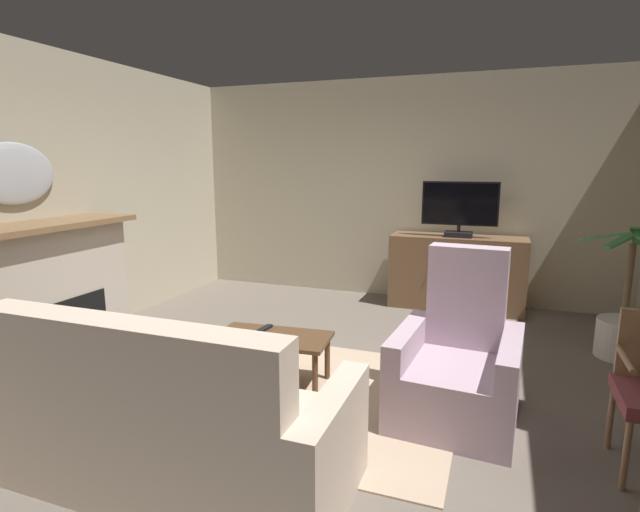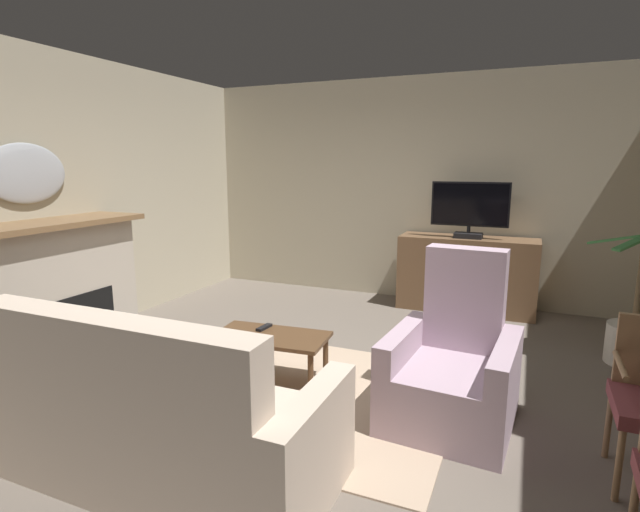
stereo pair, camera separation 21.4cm
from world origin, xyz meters
name	(u,v)px [view 2 (the right image)]	position (x,y,z in m)	size (l,w,h in m)	color
ground_plane	(319,391)	(0.00, 0.00, -0.02)	(6.11, 6.44, 0.04)	#665B51
wall_back	(411,190)	(0.00, 2.97, 1.40)	(6.11, 0.10, 2.80)	#B2A88E
wall_left	(50,200)	(-2.80, 0.00, 1.40)	(0.10, 6.44, 2.80)	#B2A88E
rug_central	(274,386)	(-0.34, -0.11, 0.01)	(2.78, 1.93, 0.01)	tan
fireplace	(58,291)	(-2.48, -0.27, 0.60)	(0.97, 1.66, 1.24)	#4C4C51
wall_mirror_oval	(26,173)	(-2.72, -0.27, 1.65)	(0.06, 0.80, 0.54)	#B2B7BF
tv_cabinet	(466,276)	(0.78, 2.62, 0.42)	(1.57, 0.53, 0.88)	#4A3523
television	(470,208)	(0.78, 2.57, 1.23)	(0.87, 0.20, 0.65)	black
coffee_table	(271,341)	(-0.40, -0.05, 0.35)	(0.93, 0.54, 0.41)	#4C331E
tv_remote	(264,327)	(-0.52, 0.06, 0.42)	(0.17, 0.05, 0.02)	black
sofa_floral	(151,421)	(-0.43, -1.36, 0.34)	(2.03, 0.86, 1.01)	#C6B29E
armchair_near_window	(453,371)	(1.01, -0.05, 0.35)	(0.87, 0.93, 1.16)	#AD93A3
potted_plant_tall_palm_by_window	(634,338)	(2.34, 1.54, 0.24)	(0.81, 0.89, 1.20)	beige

